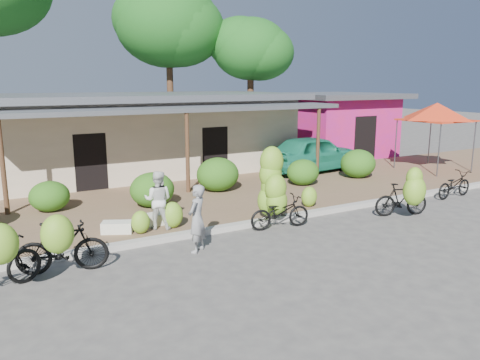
% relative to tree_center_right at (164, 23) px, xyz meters
% --- Properties ---
extents(ground, '(100.00, 100.00, 0.00)m').
position_rel_tree_center_right_xyz_m(ground, '(-3.31, -16.61, -6.94)').
color(ground, '#4B4845').
rests_on(ground, ground).
extents(sidewalk, '(60.00, 6.00, 0.12)m').
position_rel_tree_center_right_xyz_m(sidewalk, '(-3.31, -11.61, -6.88)').
color(sidewalk, brown).
rests_on(sidewalk, ground).
extents(curb, '(60.00, 0.25, 0.15)m').
position_rel_tree_center_right_xyz_m(curb, '(-3.31, -14.61, -6.87)').
color(curb, '#A8A399').
rests_on(curb, ground).
extents(shop_main, '(13.00, 8.50, 3.35)m').
position_rel_tree_center_right_xyz_m(shop_main, '(-3.31, -5.68, -5.22)').
color(shop_main, beige).
rests_on(shop_main, ground).
extents(shop_pink, '(6.00, 6.00, 3.25)m').
position_rel_tree_center_right_xyz_m(shop_pink, '(7.19, -5.62, -5.27)').
color(shop_pink, '#C71E57').
rests_on(shop_pink, ground).
extents(tree_center_right, '(5.73, 5.65, 9.10)m').
position_rel_tree_center_right_xyz_m(tree_center_right, '(0.00, 0.00, 0.00)').
color(tree_center_right, '#553522').
rests_on(tree_center_right, ground).
extents(tree_near_right, '(4.40, 4.22, 7.35)m').
position_rel_tree_center_right_xyz_m(tree_near_right, '(4.00, -2.00, -1.24)').
color(tree_near_right, '#553522').
rests_on(tree_near_right, ground).
extents(hedge_1, '(1.15, 1.03, 0.89)m').
position_rel_tree_center_right_xyz_m(hedge_1, '(-7.79, -10.77, -6.37)').
color(hedge_1, '#205914').
rests_on(hedge_1, sidewalk).
extents(hedge_2, '(1.34, 1.21, 1.05)m').
position_rel_tree_center_right_xyz_m(hedge_2, '(-5.01, -11.74, -6.30)').
color(hedge_2, '#205914').
rests_on(hedge_2, sidewalk).
extents(hedge_3, '(1.49, 1.34, 1.16)m').
position_rel_tree_center_right_xyz_m(hedge_3, '(-2.35, -10.86, -6.24)').
color(hedge_3, '#205914').
rests_on(hedge_3, sidewalk).
extents(hedge_4, '(1.21, 1.09, 0.95)m').
position_rel_tree_center_right_xyz_m(hedge_4, '(0.80, -11.54, -6.35)').
color(hedge_4, '#205914').
rests_on(hedge_4, sidewalk).
extents(hedge_5, '(1.43, 1.29, 1.11)m').
position_rel_tree_center_right_xyz_m(hedge_5, '(3.52, -11.51, -6.26)').
color(hedge_5, '#205914').
rests_on(hedge_5, sidewalk).
extents(red_canopy, '(3.50, 3.50, 2.86)m').
position_rel_tree_center_right_xyz_m(red_canopy, '(7.52, -11.84, -4.33)').
color(red_canopy, '#59595E').
rests_on(red_canopy, sidewalk).
extents(bike_left, '(1.88, 1.35, 1.41)m').
position_rel_tree_center_right_xyz_m(bike_left, '(-8.22, -15.52, -6.31)').
color(bike_left, black).
rests_on(bike_left, ground).
extents(bike_center, '(1.75, 1.25, 2.13)m').
position_rel_tree_center_right_xyz_m(bike_center, '(-2.64, -14.83, -6.07)').
color(bike_center, black).
rests_on(bike_center, ground).
extents(bike_right, '(1.68, 1.38, 1.55)m').
position_rel_tree_center_right_xyz_m(bike_right, '(0.99, -16.10, -6.26)').
color(bike_right, black).
rests_on(bike_right, ground).
extents(bike_far_right, '(1.73, 0.70, 0.89)m').
position_rel_tree_center_right_xyz_m(bike_far_right, '(4.34, -15.23, -6.50)').
color(bike_far_right, black).
rests_on(bike_far_right, ground).
extents(loose_banana_a, '(0.47, 0.40, 0.58)m').
position_rel_tree_center_right_xyz_m(loose_banana_a, '(-6.14, -14.08, -6.53)').
color(loose_banana_a, '#89B12C').
rests_on(loose_banana_a, sidewalk).
extents(loose_banana_b, '(0.55, 0.47, 0.69)m').
position_rel_tree_center_right_xyz_m(loose_banana_b, '(-5.28, -14.03, -6.48)').
color(loose_banana_b, '#89B12C').
rests_on(loose_banana_b, sidewalk).
extents(loose_banana_c, '(0.50, 0.42, 0.62)m').
position_rel_tree_center_right_xyz_m(loose_banana_c, '(-0.90, -14.10, -6.51)').
color(loose_banana_c, '#89B12C').
rests_on(loose_banana_c, sidewalk).
extents(sack_near, '(0.89, 0.50, 0.30)m').
position_rel_tree_center_right_xyz_m(sack_near, '(-5.49, -13.55, -6.67)').
color(sack_near, white).
rests_on(sack_near, sidewalk).
extents(sack_far, '(0.84, 0.67, 0.28)m').
position_rel_tree_center_right_xyz_m(sack_far, '(-6.63, -13.72, -6.68)').
color(sack_far, white).
rests_on(sack_far, sidewalk).
extents(vendor, '(0.68, 0.65, 1.57)m').
position_rel_tree_center_right_xyz_m(vendor, '(-5.31, -15.65, -6.16)').
color(vendor, gray).
rests_on(vendor, ground).
extents(bystander, '(0.92, 0.88, 1.50)m').
position_rel_tree_center_right_xyz_m(bystander, '(-5.60, -13.89, -6.07)').
color(bystander, silver).
rests_on(bystander, sidewalk).
extents(teal_van, '(4.70, 2.35, 1.54)m').
position_rel_tree_center_right_xyz_m(teal_van, '(2.81, -9.61, -6.05)').
color(teal_van, '#1C7E5F').
rests_on(teal_van, sidewalk).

